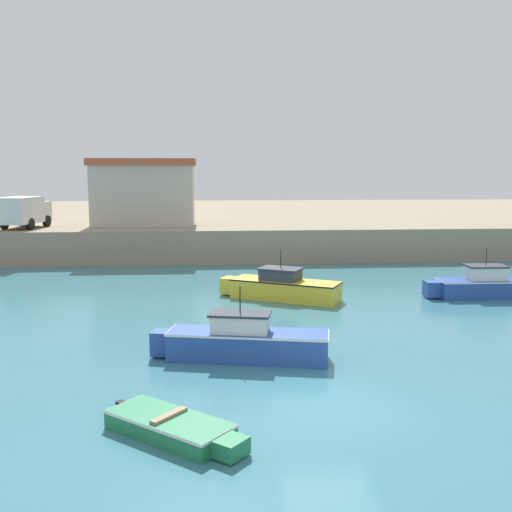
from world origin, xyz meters
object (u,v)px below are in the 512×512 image
at_px(dinghy_green_1, 173,426).
at_px(harbor_shed_far_end, 145,191).
at_px(motorboat_blue_2, 486,285).
at_px(motorboat_blue_4, 243,341).
at_px(truck_on_quay, 23,211).
at_px(motorboat_yellow_0, 282,287).

bearing_deg(dinghy_green_1, harbor_shed_far_end, 96.98).
xyz_separation_m(motorboat_blue_2, motorboat_blue_4, (-12.78, -9.04, 0.01)).
xyz_separation_m(motorboat_blue_2, truck_on_quay, (-26.80, 14.22, 2.92)).
distance_m(motorboat_blue_2, harbor_shed_far_end, 25.68).
bearing_deg(truck_on_quay, motorboat_yellow_0, -40.10).
height_order(motorboat_blue_2, motorboat_blue_4, motorboat_blue_2).
bearing_deg(dinghy_green_1, motorboat_yellow_0, 73.57).
relative_size(dinghy_green_1, truck_on_quay, 0.77).
relative_size(dinghy_green_1, motorboat_blue_4, 0.58).
bearing_deg(motorboat_blue_4, dinghy_green_1, -109.23).
bearing_deg(motorboat_blue_2, motorboat_blue_4, -144.73).
bearing_deg(motorboat_blue_4, truck_on_quay, 121.09).
height_order(dinghy_green_1, motorboat_blue_2, motorboat_blue_2).
xyz_separation_m(dinghy_green_1, truck_on_quay, (-12.00, 29.07, 3.27)).
bearing_deg(dinghy_green_1, motorboat_blue_2, 45.08).
bearing_deg(motorboat_blue_2, dinghy_green_1, -134.92).
height_order(motorboat_yellow_0, harbor_shed_far_end, harbor_shed_far_end).
bearing_deg(motorboat_blue_4, motorboat_yellow_0, 75.34).
relative_size(motorboat_blue_2, motorboat_blue_4, 0.97).
distance_m(motorboat_blue_4, truck_on_quay, 27.31).
height_order(motorboat_blue_2, truck_on_quay, truck_on_quay).
height_order(motorboat_yellow_0, motorboat_blue_4, motorboat_blue_4).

